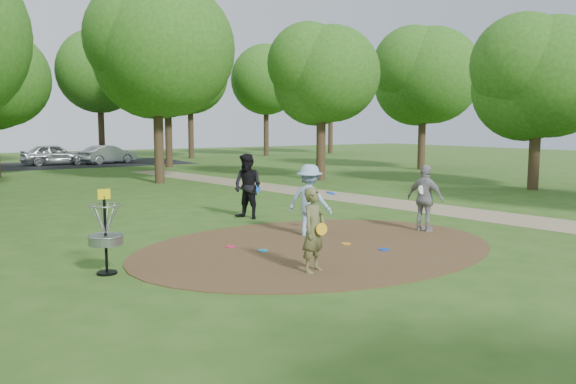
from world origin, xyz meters
TOP-DOWN VIEW (x-y plane):
  - ground at (0.00, 0.00)m, footprint 100.00×100.00m
  - dirt_clearing at (0.00, 0.00)m, footprint 8.40×8.40m
  - footpath at (6.50, 2.00)m, footprint 7.55×39.89m
  - parking_lot at (2.00, 30.00)m, footprint 14.00×8.00m
  - player_observer_with_disc at (-1.32, -1.65)m, footprint 0.67×0.56m
  - player_throwing_with_disc at (0.54, 1.09)m, footprint 1.33×1.29m
  - player_walking_with_disc at (0.56, 4.14)m, footprint 0.99×1.10m
  - player_waiting_with_disc at (3.30, -0.03)m, footprint 0.62×1.05m
  - disc_ground_cyan at (-1.25, 0.28)m, footprint 0.22×0.22m
  - disc_ground_blue at (0.96, -1.06)m, footprint 0.22×0.22m
  - disc_ground_red at (-1.64, 0.99)m, footprint 0.22×0.22m
  - car_left at (0.30, 30.00)m, footprint 4.12×1.70m
  - car_right at (3.71, 29.44)m, footprint 4.06×2.54m
  - disc_ground_orange at (0.66, -0.16)m, footprint 0.22×0.22m
  - disc_golf_basket at (-4.50, 0.30)m, footprint 0.63×0.63m
  - tree_ring at (1.57, 9.43)m, footprint 36.92×45.51m

SIDE VIEW (x-z plane):
  - ground at x=0.00m, z-range 0.00..0.00m
  - parking_lot at x=2.00m, z-range 0.00..0.01m
  - footpath at x=6.50m, z-range 0.00..0.01m
  - dirt_clearing at x=0.00m, z-range 0.00..0.02m
  - disc_ground_cyan at x=-1.25m, z-range 0.02..0.04m
  - disc_ground_blue at x=0.96m, z-range 0.02..0.04m
  - disc_ground_red at x=-1.64m, z-range 0.02..0.04m
  - disc_ground_orange at x=0.66m, z-range 0.02..0.04m
  - car_right at x=3.71m, z-range 0.00..1.26m
  - car_left at x=0.30m, z-range 0.00..1.40m
  - player_observer_with_disc at x=-1.32m, z-range 0.00..1.56m
  - player_waiting_with_disc at x=3.30m, z-range 0.00..1.69m
  - player_throwing_with_disc at x=0.54m, z-range 0.00..1.74m
  - disc_golf_basket at x=-4.50m, z-range 0.10..1.64m
  - player_walking_with_disc at x=0.56m, z-range 0.00..1.86m
  - tree_ring at x=1.57m, z-range 0.68..9.82m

